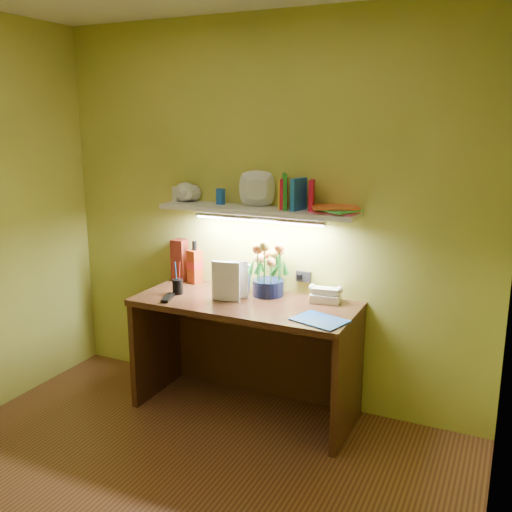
% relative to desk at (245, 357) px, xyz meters
% --- Properties ---
extents(desk, '(1.40, 0.60, 0.75)m').
position_rel_desk_xyz_m(desk, '(0.00, 0.00, 0.00)').
color(desk, '#33190E').
rests_on(desk, ground).
extents(flower_bouquet, '(0.29, 0.29, 0.36)m').
position_rel_desk_xyz_m(flower_bouquet, '(0.08, 0.18, 0.55)').
color(flower_bouquet, '#0C1337').
rests_on(flower_bouquet, desk).
extents(telephone, '(0.20, 0.16, 0.11)m').
position_rel_desk_xyz_m(telephone, '(0.46, 0.20, 0.43)').
color(telephone, '#ECEAC6').
rests_on(telephone, desk).
extents(desk_clock, '(0.08, 0.05, 0.07)m').
position_rel_desk_xyz_m(desk_clock, '(0.51, 0.22, 0.41)').
color(desk_clock, silver).
rests_on(desk_clock, desk).
extents(whisky_bottle, '(0.10, 0.10, 0.30)m').
position_rel_desk_xyz_m(whisky_bottle, '(-0.49, 0.22, 0.52)').
color(whisky_bottle, '#A13213').
rests_on(whisky_bottle, desk).
extents(whisky_box, '(0.10, 0.10, 0.29)m').
position_rel_desk_xyz_m(whisky_box, '(-0.62, 0.23, 0.52)').
color(whisky_box, '#56180D').
rests_on(whisky_box, desk).
extents(pen_cup, '(0.09, 0.09, 0.17)m').
position_rel_desk_xyz_m(pen_cup, '(-0.46, -0.05, 0.46)').
color(pen_cup, black).
rests_on(pen_cup, desk).
extents(art_card, '(0.19, 0.10, 0.19)m').
position_rel_desk_xyz_m(art_card, '(-0.14, 0.20, 0.47)').
color(art_card, white).
rests_on(art_card, desk).
extents(tv_remote, '(0.10, 0.17, 0.02)m').
position_rel_desk_xyz_m(tv_remote, '(-0.46, -0.17, 0.38)').
color(tv_remote, black).
rests_on(tv_remote, desk).
extents(blue_folder, '(0.34, 0.28, 0.01)m').
position_rel_desk_xyz_m(blue_folder, '(0.54, -0.15, 0.38)').
color(blue_folder, blue).
rests_on(blue_folder, desk).
extents(desk_book_a, '(0.18, 0.09, 0.24)m').
position_rel_desk_xyz_m(desk_book_a, '(-0.17, -0.01, 0.50)').
color(desk_book_a, silver).
rests_on(desk_book_a, desk).
extents(desk_book_b, '(0.19, 0.04, 0.25)m').
position_rel_desk_xyz_m(desk_book_b, '(-0.20, -0.06, 0.50)').
color(desk_book_b, silver).
rests_on(desk_book_b, desk).
extents(wall_shelf, '(1.33, 0.32, 0.25)m').
position_rel_desk_xyz_m(wall_shelf, '(-0.01, 0.18, 0.96)').
color(wall_shelf, silver).
rests_on(wall_shelf, ground).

